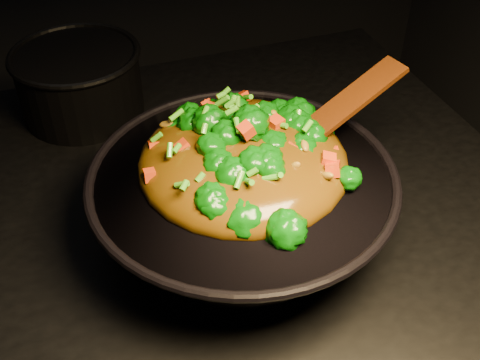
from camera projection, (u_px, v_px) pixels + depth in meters
name	position (u px, v px, depth m)	size (l,w,h in m)	color
wok	(242.00, 207.00, 0.85)	(0.41, 0.41, 0.12)	black
stir_fry	(243.00, 136.00, 0.80)	(0.29, 0.29, 0.10)	#095906
spatula	(323.00, 122.00, 0.83)	(0.28, 0.04, 0.01)	#3E1C0A
back_pot	(80.00, 82.00, 1.10)	(0.22, 0.22, 0.13)	black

